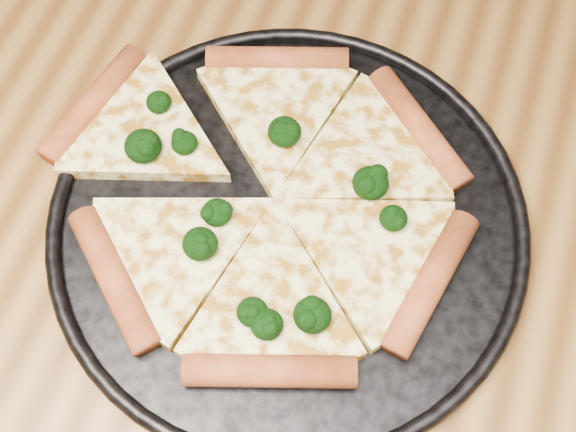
% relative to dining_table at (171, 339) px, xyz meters
% --- Properties ---
extents(dining_table, '(1.20, 0.90, 0.75)m').
position_rel_dining_table_xyz_m(dining_table, '(0.00, 0.00, 0.00)').
color(dining_table, olive).
rests_on(dining_table, ground).
extents(pizza_pan, '(0.37, 0.37, 0.02)m').
position_rel_dining_table_xyz_m(pizza_pan, '(0.07, 0.09, 0.10)').
color(pizza_pan, black).
rests_on(pizza_pan, dining_table).
extents(pizza, '(0.35, 0.32, 0.02)m').
position_rel_dining_table_xyz_m(pizza, '(0.05, 0.11, 0.11)').
color(pizza, '#FFFA9C').
rests_on(pizza, pizza_pan).
extents(broccoli_florets, '(0.23, 0.18, 0.02)m').
position_rel_dining_table_xyz_m(broccoli_florets, '(0.05, 0.09, 0.12)').
color(broccoli_florets, black).
rests_on(broccoli_florets, pizza).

